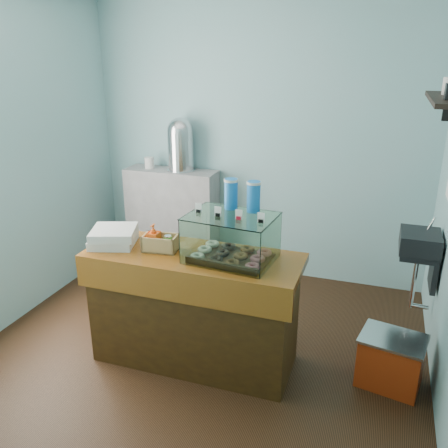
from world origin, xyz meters
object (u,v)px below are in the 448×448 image
at_px(counter, 194,308).
at_px(display_case, 234,234).
at_px(coffee_urn, 181,143).
at_px(red_cooler, 391,361).

distance_m(counter, display_case, 0.69).
height_order(counter, display_case, display_case).
bearing_deg(coffee_urn, red_cooler, -32.28).
relative_size(display_case, red_cooler, 1.27).
relative_size(counter, red_cooler, 3.18).
bearing_deg(display_case, counter, -165.81).
bearing_deg(counter, red_cooler, 7.14).
bearing_deg(red_cooler, coffee_urn, 159.06).
xyz_separation_m(display_case, red_cooler, (1.15, 0.13, -0.88)).
height_order(display_case, coffee_urn, coffee_urn).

